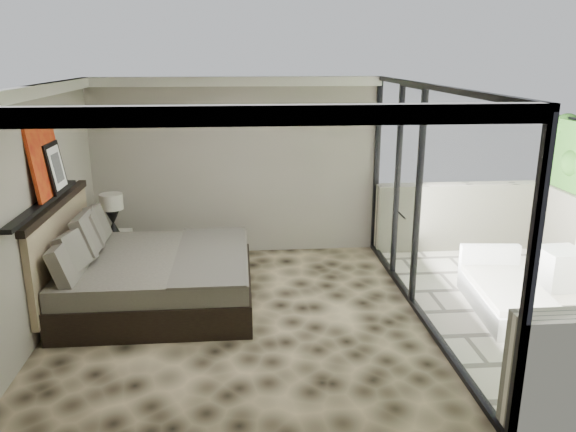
{
  "coord_description": "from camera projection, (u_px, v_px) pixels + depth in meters",
  "views": [
    {
      "loc": [
        0.07,
        -6.28,
        3.13
      ],
      "look_at": [
        0.64,
        0.4,
        1.19
      ],
      "focal_mm": 35.0,
      "sensor_mm": 36.0,
      "label": 1
    }
  ],
  "objects": [
    {
      "name": "floor",
      "position": [
        239.0,
        319.0,
        6.87
      ],
      "size": [
        5.0,
        5.0,
        0.0
      ],
      "primitive_type": "plane",
      "color": "black",
      "rests_on": "ground"
    },
    {
      "name": "ceiling",
      "position": [
        233.0,
        86.0,
        6.1
      ],
      "size": [
        4.5,
        5.0,
        0.02
      ],
      "primitive_type": "cube",
      "color": "silver",
      "rests_on": "back_wall"
    },
    {
      "name": "back_wall",
      "position": [
        237.0,
        168.0,
        8.87
      ],
      "size": [
        4.5,
        0.02,
        2.8
      ],
      "primitive_type": "cube",
      "color": "gray",
      "rests_on": "floor"
    },
    {
      "name": "left_wall",
      "position": [
        36.0,
        214.0,
        6.3
      ],
      "size": [
        0.02,
        5.0,
        2.8
      ],
      "primitive_type": "cube",
      "color": "gray",
      "rests_on": "floor"
    },
    {
      "name": "glass_wall",
      "position": [
        426.0,
        205.0,
        6.67
      ],
      "size": [
        0.08,
        5.0,
        2.8
      ],
      "primitive_type": "cube",
      "color": "white",
      "rests_on": "floor"
    },
    {
      "name": "terrace_slab",
      "position": [
        532.0,
        312.0,
        7.2
      ],
      "size": [
        3.0,
        5.0,
        0.12
      ],
      "primitive_type": "cube",
      "color": "beige",
      "rests_on": "ground"
    },
    {
      "name": "picture_ledge",
      "position": [
        44.0,
        203.0,
        6.37
      ],
      "size": [
        0.12,
        2.2,
        0.05
      ],
      "primitive_type": "cube",
      "color": "black",
      "rests_on": "left_wall"
    },
    {
      "name": "bed",
      "position": [
        151.0,
        275.0,
        7.23
      ],
      "size": [
        2.4,
        2.31,
        1.33
      ],
      "color": "black",
      "rests_on": "floor"
    },
    {
      "name": "nightstand",
      "position": [
        113.0,
        250.0,
        8.55
      ],
      "size": [
        0.64,
        0.64,
        0.52
      ],
      "primitive_type": "cube",
      "rotation": [
        0.0,
        0.0,
        -0.27
      ],
      "color": "black",
      "rests_on": "floor"
    },
    {
      "name": "table_lamp",
      "position": [
        112.0,
        209.0,
        8.34
      ],
      "size": [
        0.34,
        0.34,
        0.62
      ],
      "color": "black",
      "rests_on": "nightstand"
    },
    {
      "name": "abstract_canvas",
      "position": [
        45.0,
        158.0,
        6.48
      ],
      "size": [
        0.13,
        0.9,
        0.9
      ],
      "primitive_type": "cube",
      "rotation": [
        0.0,
        -0.1,
        0.0
      ],
      "color": "red",
      "rests_on": "picture_ledge"
    },
    {
      "name": "framed_print",
      "position": [
        56.0,
        168.0,
        6.69
      ],
      "size": [
        0.11,
        0.5,
        0.6
      ],
      "primitive_type": "cube",
      "rotation": [
        0.0,
        -0.14,
        0.0
      ],
      "color": "black",
      "rests_on": "picture_ledge"
    },
    {
      "name": "ottoman",
      "position": [
        560.0,
        268.0,
        7.77
      ],
      "size": [
        0.57,
        0.57,
        0.54
      ],
      "primitive_type": "cube",
      "rotation": [
        0.0,
        0.0,
        0.05
      ],
      "color": "silver",
      "rests_on": "terrace_slab"
    },
    {
      "name": "lounger",
      "position": [
        506.0,
        296.0,
        7.08
      ],
      "size": [
        0.94,
        1.68,
        0.63
      ],
      "rotation": [
        0.0,
        0.0,
        -0.09
      ],
      "color": "silver",
      "rests_on": "terrace_slab"
    }
  ]
}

